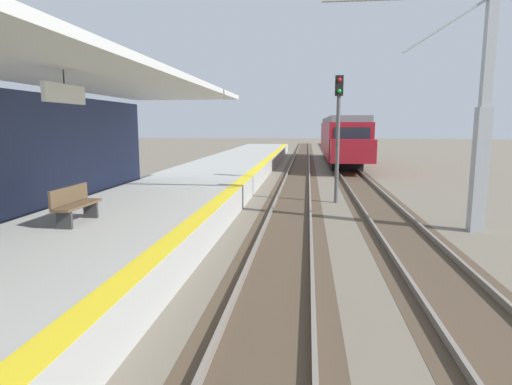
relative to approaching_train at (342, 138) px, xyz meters
The scene contains 7 objects.
station_platform 24.57m from the approaching_train, 108.56° to the right, with size 5.00×80.00×0.91m.
track_pair_nearest_platform 19.65m from the approaching_train, 100.04° to the right, with size 2.34×120.00×0.16m.
track_pair_middle 19.35m from the approaching_train, 90.01° to the right, with size 2.34×120.00×0.16m.
approaching_train is the anchor object (origin of this frame).
rail_signal_post 19.30m from the approaching_train, 94.80° to the right, with size 0.32×0.34×5.20m.
catenary_pylon_far_side 23.87m from the approaching_train, 85.18° to the right, with size 5.00×0.40×7.50m.
platform_bench 29.05m from the approaching_train, 106.65° to the right, with size 0.45×1.60×0.88m.
Camera 1 is at (2.47, 1.91, 3.22)m, focal length 30.25 mm.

